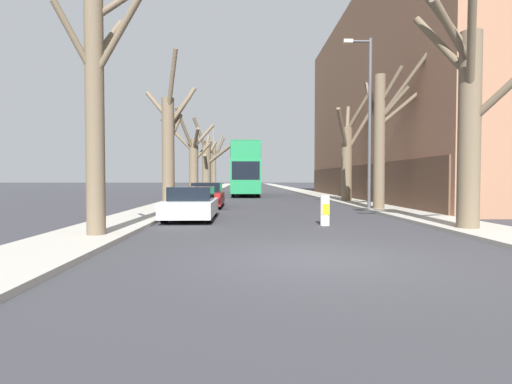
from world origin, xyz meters
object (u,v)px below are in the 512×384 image
street_tree_left_2 (193,160)px  street_tree_right_2 (348,156)px  street_tree_right_1 (382,134)px  lamp_post (368,115)px  street_tree_left_1 (169,143)px  street_tree_left_0 (100,101)px  street_tree_right_0 (468,115)px  street_tree_left_4 (214,161)px  parked_car_0 (191,204)px  double_decker_bus (245,167)px  street_tree_left_3 (207,164)px  traffic_bollard (325,210)px  parked_car_1 (207,195)px

street_tree_left_2 → street_tree_right_2: (10.75, -5.23, 0.06)m
street_tree_right_1 → lamp_post: bearing=134.5°
street_tree_left_1 → lamp_post: bearing=-8.4°
street_tree_left_0 → lamp_post: size_ratio=0.95×
street_tree_left_1 → street_tree_right_0: 14.06m
street_tree_left_4 → street_tree_left_1: bearing=-90.2°
parked_car_0 → street_tree_left_0: bearing=-109.0°
street_tree_left_4 → street_tree_left_2: bearing=-90.5°
double_decker_bus → street_tree_right_0: bearing=-76.2°
street_tree_left_2 → street_tree_right_2: bearing=-25.9°
street_tree_left_2 → street_tree_left_4: bearing=89.5°
street_tree_left_4 → lamp_post: 33.12m
street_tree_right_0 → lamp_post: 8.13m
street_tree_left_1 → lamp_post: (9.96, -1.47, 1.26)m
street_tree_left_1 → street_tree_left_3: size_ratio=1.04×
street_tree_left_4 → street_tree_right_2: 27.27m
traffic_bollard → lamp_post: bearing=61.7°
double_decker_bus → parked_car_1: bearing=-98.1°
street_tree_left_4 → parked_car_1: (1.74, -29.14, -3.12)m
street_tree_right_2 → street_tree_right_1: bearing=-91.7°
street_tree_left_0 → street_tree_right_1: bearing=39.5°
street_tree_right_1 → street_tree_left_0: bearing=-140.5°
street_tree_left_0 → street_tree_left_2: 20.75m
street_tree_right_1 → double_decker_bus: (-6.44, 18.32, -1.07)m
street_tree_right_0 → parked_car_1: street_tree_right_0 is taller
parked_car_0 → parked_car_1: (-0.00, 6.61, 0.04)m
parked_car_1 → lamp_post: 9.37m
street_tree_left_3 → street_tree_left_0: bearing=-90.1°
street_tree_left_2 → street_tree_left_3: bearing=88.4°
parked_car_1 → lamp_post: (8.10, -2.47, 4.02)m
street_tree_left_3 → double_decker_bus: street_tree_left_3 is taller
double_decker_bus → parked_car_0: 22.13m
street_tree_right_2 → parked_car_1: bearing=-155.6°
street_tree_left_2 → street_tree_left_1: bearing=-89.7°
street_tree_left_4 → parked_car_1: size_ratio=1.86×
double_decker_bus → traffic_bollard: 24.30m
street_tree_right_2 → parked_car_1: size_ratio=1.59×
street_tree_left_0 → parked_car_1: (1.69, 11.50, -2.92)m
parked_car_1 → lamp_post: size_ratio=0.53×
street_tree_left_4 → traffic_bollard: street_tree_left_4 is taller
street_tree_left_3 → street_tree_left_4: bearing=90.4°
street_tree_right_1 → parked_car_1: street_tree_right_1 is taller
street_tree_right_0 → parked_car_0: size_ratio=1.70×
street_tree_left_2 → parked_car_1: bearing=-78.3°
street_tree_left_0 → street_tree_left_3: (0.03, 30.22, -0.50)m
street_tree_left_3 → street_tree_left_1: bearing=-90.6°
street_tree_right_0 → street_tree_right_2: (0.32, 14.50, -0.36)m
street_tree_left_2 → parked_car_1: street_tree_left_2 is taller
street_tree_left_3 → lamp_post: (9.76, -21.18, 1.60)m
street_tree_left_0 → traffic_bollard: street_tree_left_0 is taller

